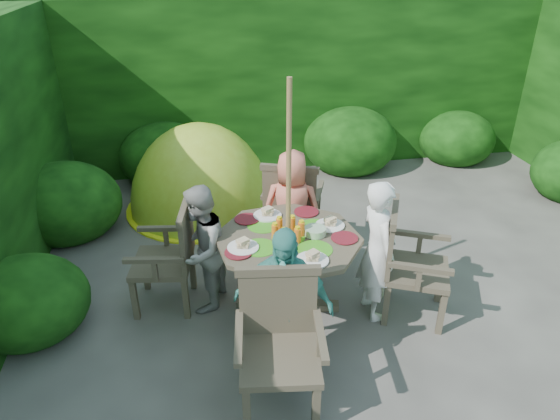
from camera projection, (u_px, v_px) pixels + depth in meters
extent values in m
plane|color=#43403B|center=(392.00, 301.00, 4.89)|extent=(60.00, 60.00, 0.00)
cube|color=black|center=(304.00, 80.00, 7.79)|extent=(9.00, 1.00, 2.50)
cylinder|color=#3E3628|center=(288.00, 275.00, 4.64)|extent=(0.13, 0.13, 0.74)
cube|color=#3E3628|center=(288.00, 304.00, 4.80)|extent=(0.98, 0.34, 0.07)
cube|color=#3E3628|center=(288.00, 304.00, 4.80)|extent=(0.34, 0.98, 0.07)
cylinder|color=#3E3628|center=(288.00, 239.00, 4.46)|extent=(1.64, 1.64, 0.04)
cylinder|color=green|center=(259.00, 247.00, 4.29)|extent=(0.30, 0.30, 0.00)
cylinder|color=green|center=(315.00, 249.00, 4.26)|extent=(0.30, 0.30, 0.00)
cylinder|color=green|center=(263.00, 225.00, 4.63)|extent=(0.30, 0.30, 0.00)
cylinder|color=green|center=(315.00, 227.00, 4.61)|extent=(0.30, 0.30, 0.00)
cylinder|color=green|center=(288.00, 237.00, 4.45)|extent=(0.30, 0.30, 0.00)
cylinder|color=white|center=(330.00, 225.00, 4.62)|extent=(0.27, 0.27, 0.01)
cylinder|color=white|center=(267.00, 215.00, 4.79)|extent=(0.27, 0.27, 0.01)
cylinder|color=white|center=(243.00, 247.00, 4.27)|extent=(0.27, 0.27, 0.01)
cylinder|color=white|center=(312.00, 260.00, 4.10)|extent=(0.27, 0.27, 0.01)
cylinder|color=red|center=(345.00, 238.00, 4.42)|extent=(0.24, 0.24, 0.01)
cylinder|color=red|center=(306.00, 212.00, 4.86)|extent=(0.24, 0.24, 0.01)
cylinder|color=red|center=(247.00, 219.00, 4.73)|extent=(0.24, 0.24, 0.01)
cylinder|color=red|center=(239.00, 252.00, 4.21)|extent=(0.24, 0.24, 0.01)
cylinder|color=red|center=(304.00, 267.00, 4.01)|extent=(0.24, 0.24, 0.01)
cylinder|color=#469238|center=(315.00, 231.00, 4.47)|extent=(0.20, 0.20, 0.07)
cylinder|color=olive|center=(288.00, 205.00, 4.30)|extent=(0.05, 0.05, 2.20)
cube|color=#3E3628|center=(417.00, 271.00, 4.53)|extent=(0.73, 0.74, 0.05)
cube|color=#3E3628|center=(442.00, 313.00, 4.38)|extent=(0.07, 0.07, 0.46)
cube|color=#3E3628|center=(440.00, 281.00, 4.79)|extent=(0.07, 0.07, 0.46)
cube|color=#3E3628|center=(386.00, 304.00, 4.49)|extent=(0.07, 0.07, 0.46)
cube|color=#3E3628|center=(389.00, 274.00, 4.90)|extent=(0.07, 0.07, 0.46)
cube|color=#3E3628|center=(392.00, 239.00, 4.45)|extent=(0.28, 0.53, 0.55)
cube|color=#3E3628|center=(420.00, 268.00, 4.18)|extent=(0.52, 0.28, 0.04)
cube|color=#3E3628|center=(421.00, 235.00, 4.67)|extent=(0.52, 0.28, 0.04)
cube|color=#3E3628|center=(162.00, 263.00, 4.67)|extent=(0.61, 0.63, 0.05)
cube|color=#3E3628|center=(145.00, 270.00, 4.98)|extent=(0.06, 0.06, 0.45)
cube|color=#3E3628|center=(135.00, 299.00, 4.56)|extent=(0.06, 0.06, 0.45)
cube|color=#3E3628|center=(192.00, 269.00, 4.99)|extent=(0.06, 0.06, 0.45)
cube|color=#3E3628|center=(186.00, 298.00, 4.57)|extent=(0.06, 0.06, 0.45)
cube|color=#3E3628|center=(187.00, 236.00, 4.54)|extent=(0.13, 0.55, 0.53)
cube|color=#3E3628|center=(165.00, 229.00, 4.81)|extent=(0.53, 0.14, 0.04)
cube|color=#3E3628|center=(154.00, 260.00, 4.32)|extent=(0.53, 0.14, 0.04)
cube|color=#3E3628|center=(293.00, 207.00, 5.64)|extent=(0.73, 0.72, 0.06)
cube|color=#3E3628|center=(316.00, 218.00, 5.92)|extent=(0.07, 0.07, 0.46)
cube|color=#3E3628|center=(276.00, 214.00, 6.00)|extent=(0.07, 0.07, 0.46)
cube|color=#3E3628|center=(311.00, 239.00, 5.50)|extent=(0.07, 0.07, 0.46)
cube|color=#3E3628|center=(268.00, 234.00, 5.58)|extent=(0.07, 0.07, 0.46)
cube|color=#3E3628|center=(289.00, 194.00, 5.27)|extent=(0.55, 0.25, 0.55)
cube|color=#3E3628|center=(319.00, 192.00, 5.49)|extent=(0.25, 0.53, 0.04)
cube|color=#3E3628|center=(268.00, 188.00, 5.58)|extent=(0.25, 0.53, 0.04)
cube|color=#3E3628|center=(280.00, 359.00, 3.55)|extent=(0.64, 0.62, 0.05)
cube|color=#3E3628|center=(247.00, 412.00, 3.44)|extent=(0.06, 0.06, 0.46)
cube|color=#3E3628|center=(316.00, 409.00, 3.46)|extent=(0.06, 0.06, 0.46)
cube|color=#3E3628|center=(247.00, 361.00, 3.86)|extent=(0.06, 0.06, 0.46)
cube|color=#3E3628|center=(309.00, 359.00, 3.89)|extent=(0.06, 0.06, 0.46)
cube|color=#3E3628|center=(278.00, 303.00, 3.65)|extent=(0.57, 0.12, 0.55)
cube|color=#3E3628|center=(239.00, 337.00, 3.44)|extent=(0.13, 0.55, 0.04)
cube|color=#3E3628|center=(321.00, 334.00, 3.46)|extent=(0.13, 0.55, 0.04)
imported|color=white|center=(377.00, 250.00, 4.46)|extent=(0.36, 0.51, 1.35)
imported|color=#9D9C98|center=(201.00, 249.00, 4.57)|extent=(0.65, 0.73, 1.24)
imported|color=#EA7860|center=(292.00, 210.00, 5.22)|extent=(0.72, 0.58, 1.29)
imported|color=teal|center=(283.00, 304.00, 3.80)|extent=(0.84, 0.59, 1.33)
ellipsoid|color=#9DB522|center=(203.00, 206.00, 6.70)|extent=(1.88, 1.88, 2.27)
ellipsoid|color=black|center=(206.00, 229.00, 6.15)|extent=(0.64, 0.34, 0.78)
cylinder|color=#EFF319|center=(203.00, 205.00, 6.69)|extent=(1.98, 1.98, 0.03)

